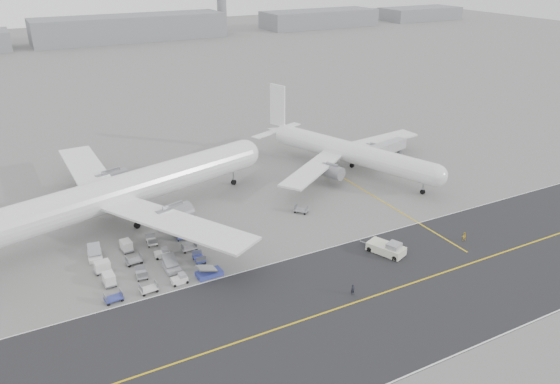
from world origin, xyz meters
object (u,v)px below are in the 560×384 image
control_tower (222,6)px  ground_crew_b (464,236)px  airliner_b (347,151)px  ground_crew_a (353,290)px  jet_bridge (385,150)px  pushback_tug (387,248)px  airliner_a (126,190)px

control_tower → ground_crew_b: (-67.42, -276.43, -15.44)m
airliner_b → ground_crew_a: 51.80m
airliner_b → ground_crew_a: bearing=-143.6°
control_tower → airliner_b: size_ratio=0.64×
airliner_b → jet_bridge: 10.73m
pushback_tug → ground_crew_b: size_ratio=5.20×
ground_crew_b → ground_crew_a: bearing=31.7°
control_tower → airliner_b: 247.44m
control_tower → ground_crew_b: 284.95m
control_tower → airliner_b: (-67.08, -237.91, -11.17)m
control_tower → ground_crew_a: control_tower is taller
airliner_a → ground_crew_b: size_ratio=39.67×
ground_crew_b → jet_bridge: bearing=-84.1°
control_tower → jet_bridge: size_ratio=2.03×
airliner_b → ground_crew_b: size_ratio=29.88×
pushback_tug → ground_crew_b: 15.65m
pushback_tug → ground_crew_b: bearing=-32.8°
airliner_a → ground_crew_a: (24.18, -41.40, -5.67)m
control_tower → ground_crew_b: size_ratio=19.13×
pushback_tug → jet_bridge: jet_bridge is taller
control_tower → airliner_a: (-119.52, -239.73, -9.68)m
control_tower → airliner_a: control_tower is taller
control_tower → pushback_tug: bearing=-106.8°
airliner_a → pushback_tug: airliner_a is taller
jet_bridge → pushback_tug: bearing=-141.1°
airliner_b → ground_crew_a: (-28.26, -43.21, -4.18)m
airliner_a → airliner_b: airliner_a is taller
pushback_tug → ground_crew_a: bearing=-171.2°
airliner_b → ground_crew_b: 38.75m
control_tower → ground_crew_b: bearing=-103.7°
ground_crew_a → ground_crew_b: (27.92, 4.70, -0.09)m
airliner_b → jet_bridge: airliner_b is taller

